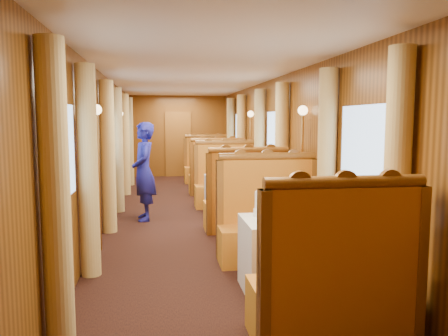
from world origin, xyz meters
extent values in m
cube|color=#8F5921|center=(0.00, 5.97, 1.00)|extent=(0.80, 0.04, 2.00)
cube|color=white|center=(0.75, -3.50, 0.38)|extent=(1.05, 0.72, 0.75)
cube|color=#B14913|center=(0.75, -4.45, 0.23)|extent=(1.30, 0.55, 0.45)
cube|color=#B14913|center=(0.75, -4.67, 0.85)|extent=(1.30, 0.12, 0.80)
cylinder|color=#8F5921|center=(0.75, -4.67, 1.29)|extent=(1.23, 0.10, 0.10)
cube|color=#B14913|center=(0.75, -2.55, 0.23)|extent=(1.30, 0.55, 0.45)
cube|color=#B14913|center=(0.75, -2.33, 0.85)|extent=(1.30, 0.12, 0.80)
cylinder|color=#8F5921|center=(0.75, -2.33, 1.29)|extent=(1.23, 0.10, 0.10)
cube|color=white|center=(0.75, 0.00, 0.38)|extent=(1.05, 0.72, 0.75)
cube|color=#B14913|center=(0.75, -0.95, 0.23)|extent=(1.30, 0.55, 0.45)
cube|color=#B14913|center=(0.75, -1.17, 0.85)|extent=(1.30, 0.12, 0.80)
cylinder|color=#8F5921|center=(0.75, -1.17, 1.29)|extent=(1.23, 0.10, 0.10)
cube|color=#B14913|center=(0.75, 0.95, 0.23)|extent=(1.30, 0.55, 0.45)
cube|color=#B14913|center=(0.75, 1.17, 0.85)|extent=(1.30, 0.12, 0.80)
cylinder|color=#8F5921|center=(0.75, 1.17, 1.29)|extent=(1.23, 0.10, 0.10)
cube|color=white|center=(0.75, 3.50, 0.38)|extent=(1.05, 0.72, 0.75)
cube|color=#B14913|center=(0.75, 2.55, 0.23)|extent=(1.30, 0.55, 0.45)
cube|color=#B14913|center=(0.75, 2.33, 0.85)|extent=(1.30, 0.12, 0.80)
cylinder|color=#8F5921|center=(0.75, 2.33, 1.29)|extent=(1.23, 0.10, 0.10)
cube|color=#B14913|center=(0.75, 4.45, 0.23)|extent=(1.30, 0.55, 0.45)
cube|color=#B14913|center=(0.75, 4.67, 0.85)|extent=(1.30, 0.12, 0.80)
cylinder|color=#8F5921|center=(0.75, 4.67, 1.29)|extent=(1.23, 0.10, 0.10)
cube|color=silver|center=(0.62, -3.55, 0.76)|extent=(0.40, 0.34, 0.01)
cylinder|color=white|center=(1.07, -3.59, 0.76)|extent=(0.22, 0.22, 0.01)
cylinder|color=white|center=(0.39, -3.35, 0.79)|extent=(0.08, 0.08, 0.08)
cylinder|color=white|center=(0.39, -3.35, 0.92)|extent=(0.05, 0.05, 0.18)
cylinder|color=white|center=(0.42, -3.27, 0.79)|extent=(0.08, 0.08, 0.08)
cylinder|color=white|center=(0.42, -3.27, 0.92)|extent=(0.05, 0.05, 0.18)
cylinder|color=silver|center=(0.73, -0.02, 0.82)|extent=(0.06, 0.06, 0.14)
cylinder|color=silver|center=(0.76, 3.46, 0.82)|extent=(0.06, 0.06, 0.14)
cylinder|color=tan|center=(-1.38, -4.28, 1.18)|extent=(0.22, 0.22, 2.35)
cylinder|color=tan|center=(-1.38, -2.72, 1.18)|extent=(0.22, 0.22, 2.35)
cylinder|color=tan|center=(1.38, -4.28, 1.18)|extent=(0.22, 0.22, 2.35)
cylinder|color=tan|center=(1.38, -2.72, 1.18)|extent=(0.22, 0.22, 2.35)
cylinder|color=tan|center=(-1.38, -0.78, 1.18)|extent=(0.22, 0.22, 2.35)
cylinder|color=tan|center=(-1.38, 0.78, 1.18)|extent=(0.22, 0.22, 2.35)
cylinder|color=tan|center=(1.38, -0.78, 1.18)|extent=(0.22, 0.22, 2.35)
cylinder|color=tan|center=(1.38, 0.78, 1.18)|extent=(0.22, 0.22, 2.35)
cylinder|color=tan|center=(-1.38, 2.72, 1.18)|extent=(0.22, 0.22, 2.35)
cylinder|color=tan|center=(-1.38, 4.28, 1.18)|extent=(0.22, 0.22, 2.35)
cylinder|color=tan|center=(1.38, 2.72, 1.18)|extent=(0.22, 0.22, 2.35)
cylinder|color=tan|center=(1.38, 4.28, 1.18)|extent=(0.22, 0.22, 2.35)
cylinder|color=#BF8C3F|center=(-1.40, -1.75, 0.93)|extent=(0.04, 0.04, 1.85)
sphere|color=#FFD18C|center=(-1.40, -1.75, 1.88)|extent=(0.14, 0.14, 0.14)
cylinder|color=#BF8C3F|center=(1.40, -1.75, 0.93)|extent=(0.04, 0.04, 1.85)
sphere|color=#FFD18C|center=(1.40, -1.75, 1.88)|extent=(0.14, 0.14, 0.14)
cylinder|color=#BF8C3F|center=(-1.40, 1.75, 0.93)|extent=(0.04, 0.04, 1.85)
sphere|color=#FFD18C|center=(-1.40, 1.75, 1.88)|extent=(0.14, 0.14, 0.14)
cylinder|color=#BF8C3F|center=(1.40, 1.75, 0.93)|extent=(0.04, 0.04, 1.85)
sphere|color=#FFD18C|center=(1.40, 1.75, 1.88)|extent=(0.14, 0.14, 0.14)
imported|color=navy|center=(-0.87, -0.01, 0.86)|extent=(0.48, 0.67, 1.71)
cube|color=beige|center=(0.75, 0.83, 0.75)|extent=(0.40, 0.24, 0.55)
sphere|color=tan|center=(0.75, 0.83, 1.11)|extent=(0.20, 0.20, 0.20)
cube|color=beige|center=(0.75, 0.66, 0.52)|extent=(0.36, 0.30, 0.14)
camera|label=1|loc=(-0.60, -7.67, 1.74)|focal=35.00mm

